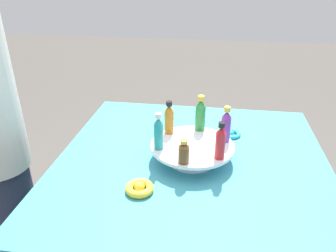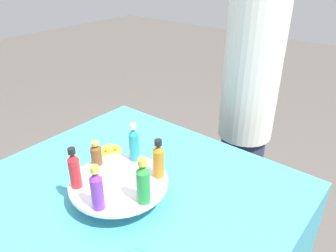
# 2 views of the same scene
# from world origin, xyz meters

# --- Properties ---
(display_stand) EXTENTS (0.32, 0.32, 0.07)m
(display_stand) POSITION_xyz_m (0.00, 0.00, 0.84)
(display_stand) COLOR silver
(display_stand) RESTS_ON party_table
(bottle_teal) EXTENTS (0.03, 0.03, 0.14)m
(bottle_teal) POSITION_xyz_m (-0.05, 0.12, 0.93)
(bottle_teal) COLOR teal
(bottle_teal) RESTS_ON display_stand
(bottle_brown) EXTENTS (0.04, 0.04, 0.09)m
(bottle_brown) POSITION_xyz_m (-0.13, 0.02, 0.90)
(bottle_brown) COLOR brown
(bottle_brown) RESTS_ON display_stand
(bottle_red) EXTENTS (0.04, 0.04, 0.14)m
(bottle_red) POSITION_xyz_m (-0.08, -0.10, 0.93)
(bottle_red) COLOR #B21E23
(bottle_red) RESTS_ON display_stand
(bottle_purple) EXTENTS (0.04, 0.04, 0.14)m
(bottle_purple) POSITION_xyz_m (0.05, -0.12, 0.93)
(bottle_purple) COLOR #702D93
(bottle_purple) RESTS_ON display_stand
(bottle_green) EXTENTS (0.04, 0.04, 0.15)m
(bottle_green) POSITION_xyz_m (0.13, -0.02, 0.93)
(bottle_green) COLOR #288438
(bottle_green) RESTS_ON display_stand
(bottle_amber) EXTENTS (0.04, 0.04, 0.14)m
(bottle_amber) POSITION_xyz_m (0.08, 0.10, 0.93)
(bottle_amber) COLOR #AD6B19
(bottle_amber) RESTS_ON display_stand
(ribbon_bow_gold) EXTENTS (0.10, 0.10, 0.04)m
(ribbon_bow_gold) POSITION_xyz_m (-0.22, 0.16, 0.81)
(ribbon_bow_gold) COLOR gold
(ribbon_bow_gold) RESTS_ON party_table
(person_figure) EXTENTS (0.27, 0.27, 1.60)m
(person_figure) POSITION_xyz_m (0.02, 0.86, 0.81)
(person_figure) COLOR #282D42
(person_figure) RESTS_ON ground_plane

